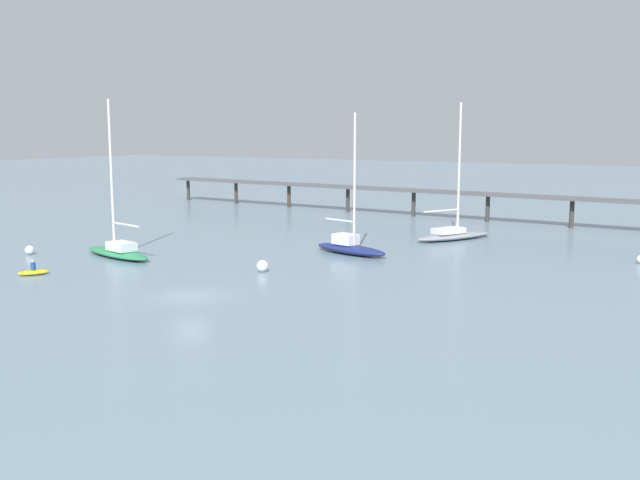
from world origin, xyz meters
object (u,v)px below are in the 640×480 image
Objects in this scene: sailboat_green at (118,249)px; mooring_buoy_far at (262,266)px; pier at (628,192)px; sailboat_gray at (453,233)px; sailboat_navy at (350,245)px; dinghy_yellow at (34,272)px; mooring_buoy_near at (30,250)px.

sailboat_green reaches higher than mooring_buoy_far.
pier is 6.67× the size of sailboat_gray.
sailboat_gray reaches higher than sailboat_navy.
sailboat_navy reaches higher than dinghy_yellow.
sailboat_gray is (4.86, 12.51, -0.05)m from sailboat_navy.
sailboat_gray is at bearing 48.42° from sailboat_green.
sailboat_green is at bearing -176.82° from mooring_buoy_far.
pier is at bearing 44.05° from mooring_buoy_near.
sailboat_green is at bearing 21.54° from mooring_buoy_near.
sailboat_navy is 15.38× the size of mooring_buoy_near.
pier is at bearing 53.44° from dinghy_yellow.
dinghy_yellow reaches higher than mooring_buoy_near.
pier is 59.38m from mooring_buoy_near.
sailboat_green is at bearing 91.50° from dinghy_yellow.
pier is 37.15× the size of dinghy_yellow.
sailboat_navy is 13.51× the size of mooring_buoy_far.
pier reaches higher than mooring_buoy_near.
sailboat_gray is (-13.92, -14.39, -3.51)m from pier.
dinghy_yellow is (-16.05, -20.06, -0.52)m from sailboat_navy.
dinghy_yellow is at bearing -145.92° from mooring_buoy_far.
sailboat_gray is 38.71m from dinghy_yellow.
sailboat_gray is 14.85× the size of mooring_buoy_far.
mooring_buoy_far is at bearing 3.18° from sailboat_green.
sailboat_green is 0.99× the size of sailboat_gray.
dinghy_yellow is 2.67× the size of mooring_buoy_far.
mooring_buoy_near is (-7.53, -2.97, -0.32)m from sailboat_green.
sailboat_navy is 0.91× the size of sailboat_gray.
mooring_buoy_far is at bearing -106.48° from sailboat_gray.
sailboat_green is at bearing -132.53° from pier.
dinghy_yellow is (0.23, -8.74, -0.48)m from sailboat_green.
mooring_buoy_far is (-20.73, -37.43, -3.76)m from pier.
mooring_buoy_far is 22.19m from mooring_buoy_near.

